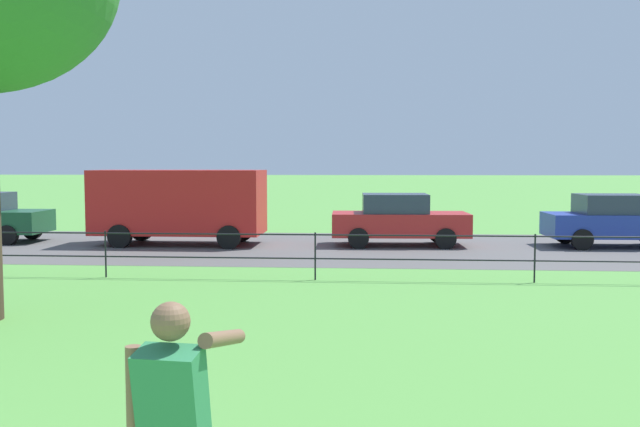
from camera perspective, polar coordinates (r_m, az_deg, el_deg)
The scene contains 5 objects.
street_strip at distance 19.77m, azimuth 0.90°, elevation -2.84°, with size 80.00×7.92×0.01m, color #565454.
park_fence at distance 14.15m, azimuth -0.41°, elevation -2.91°, with size 35.99×0.04×1.00m.
panel_van_far_right at distance 20.75m, azimuth -11.68°, elevation 0.92°, with size 5.01×2.12×2.24m.
car_red_far_left at distance 20.25m, azimuth 6.62°, elevation -0.50°, with size 4.06×1.92×1.54m.
car_blue_center at distance 21.56m, azimuth 23.58°, elevation -0.54°, with size 4.02×1.86×1.54m.
Camera 1 is at (1.13, -0.42, 2.42)m, focal length 38.09 mm.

